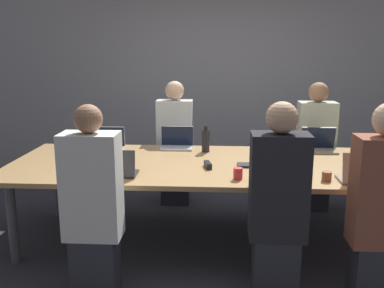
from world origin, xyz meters
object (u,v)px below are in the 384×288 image
(person_near_left, at_px, (93,206))
(cup_near_right, at_px, (327,176))
(person_near_midright, at_px, (278,205))
(stapler, at_px, (208,165))
(person_far_midleft, at_px, (175,145))
(laptop_near_left, at_px, (114,168))
(laptop_near_right, at_px, (363,174))
(laptop_near_midright, at_px, (274,172))
(cup_near_midright, at_px, (238,174))
(laptop_far_right, at_px, (319,144))
(bottle_far_midleft, at_px, (206,141))
(person_far_right, at_px, (315,149))
(laptop_far_midleft, at_px, (177,142))
(bottle_near_left, at_px, (84,156))
(laptop_far_left, at_px, (106,143))
(person_near_right, at_px, (381,210))

(person_near_left, distance_m, cup_near_right, 1.79)
(person_near_midright, xyz_separation_m, stapler, (-0.51, 0.71, 0.09))
(person_far_midleft, bearing_deg, laptop_near_left, -103.48)
(person_near_midright, height_order, laptop_near_right, person_near_midright)
(laptop_near_left, relative_size, laptop_near_midright, 1.05)
(laptop_near_left, distance_m, person_near_midright, 1.33)
(person_far_midleft, distance_m, laptop_near_right, 2.21)
(laptop_near_left, relative_size, person_near_left, 0.26)
(cup_near_midright, bearing_deg, laptop_far_right, 49.66)
(bottle_far_midleft, height_order, person_near_midright, person_near_midright)
(laptop_near_midright, height_order, stapler, laptop_near_midright)
(cup_near_right, bearing_deg, bottle_far_midleft, 136.87)
(person_far_midleft, bearing_deg, bottle_far_midleft, -57.49)
(person_far_right, distance_m, laptop_far_midleft, 1.54)
(bottle_near_left, height_order, person_far_midleft, person_far_midleft)
(cup_near_midright, bearing_deg, bottle_near_left, 170.70)
(bottle_near_left, height_order, laptop_far_right, bottle_near_left)
(laptop_near_left, height_order, laptop_near_midright, laptop_near_midright)
(bottle_near_left, bearing_deg, laptop_near_left, -32.48)
(cup_near_midright, bearing_deg, stapler, 127.55)
(laptop_near_right, bearing_deg, bottle_far_midleft, -37.39)
(laptop_near_right, bearing_deg, person_near_midright, 27.12)
(laptop_near_left, distance_m, stapler, 0.81)
(laptop_near_right, bearing_deg, laptop_far_left, -24.10)
(person_near_left, xyz_separation_m, person_near_right, (1.99, -0.00, 0.02))
(laptop_near_midright, xyz_separation_m, person_near_midright, (-0.02, -0.36, -0.13))
(person_near_left, relative_size, person_near_right, 0.98)
(cup_near_midright, height_order, stapler, cup_near_midright)
(laptop_near_left, relative_size, cup_near_right, 4.80)
(person_far_midleft, height_order, stapler, person_far_midleft)
(laptop_far_right, xyz_separation_m, laptop_far_left, (-2.16, -0.03, -0.00))
(bottle_near_left, distance_m, person_near_right, 2.35)
(bottle_far_midleft, xyz_separation_m, cup_near_midright, (0.28, -0.91, -0.07))
(person_near_left, bearing_deg, bottle_far_midleft, -119.11)
(laptop_near_left, height_order, bottle_near_left, bottle_near_left)
(person_far_midleft, bearing_deg, laptop_far_midleft, -81.73)
(laptop_near_midright, bearing_deg, person_near_left, 17.63)
(laptop_far_right, relative_size, person_far_midleft, 0.24)
(laptop_far_midleft, height_order, stapler, laptop_far_midleft)
(laptop_far_midleft, height_order, person_near_midright, person_near_midright)
(person_far_midleft, relative_size, laptop_far_left, 3.87)
(person_far_right, bearing_deg, person_near_right, -88.85)
(laptop_far_right, relative_size, person_near_right, 0.24)
(laptop_near_midright, relative_size, stapler, 2.20)
(laptop_far_left, bearing_deg, person_far_right, 10.62)
(person_far_right, relative_size, person_near_midright, 1.00)
(bottle_far_midleft, bearing_deg, person_near_left, -119.11)
(person_near_midright, distance_m, laptop_far_left, 2.09)
(laptop_near_right, xyz_separation_m, cup_near_right, (-0.27, 0.04, -0.03))
(cup_near_midright, bearing_deg, laptop_near_left, 178.94)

